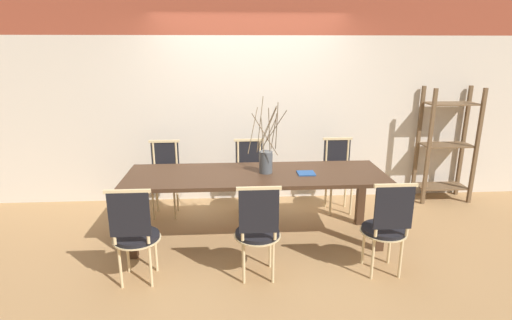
{
  "coord_description": "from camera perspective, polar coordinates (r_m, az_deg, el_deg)",
  "views": [
    {
      "loc": [
        -0.26,
        -4.05,
        2.08
      ],
      "look_at": [
        0.0,
        0.0,
        0.92
      ],
      "focal_mm": 28.0,
      "sensor_mm": 36.0,
      "label": 1
    }
  ],
  "objects": [
    {
      "name": "wall_rear",
      "position": [
        5.39,
        -0.91,
        10.83
      ],
      "size": [
        12.0,
        0.06,
        3.2
      ],
      "color": "beige",
      "rests_on": "ground_plane"
    },
    {
      "name": "chair_far_center",
      "position": [
        5.26,
        11.68,
        -1.88
      ],
      "size": [
        0.43,
        0.43,
        0.94
      ],
      "rotation": [
        0.0,
        0.0,
        3.14
      ],
      "color": "black",
      "rests_on": "ground_plane"
    },
    {
      "name": "chair_far_leftend",
      "position": [
        5.15,
        -12.9,
        -2.35
      ],
      "size": [
        0.43,
        0.43,
        0.94
      ],
      "rotation": [
        0.0,
        0.0,
        3.14
      ],
      "color": "black",
      "rests_on": "ground_plane"
    },
    {
      "name": "ground_plane",
      "position": [
        4.56,
        0.0,
        -11.2
      ],
      "size": [
        16.0,
        16.0,
        0.0
      ],
      "primitive_type": "plane",
      "color": "#A87F51"
    },
    {
      "name": "chair_far_left",
      "position": [
        5.09,
        -0.93,
        -2.17
      ],
      "size": [
        0.43,
        0.43,
        0.94
      ],
      "rotation": [
        0.0,
        0.0,
        3.14
      ],
      "color": "black",
      "rests_on": "ground_plane"
    },
    {
      "name": "dining_table",
      "position": [
        4.29,
        0.0,
        -3.17
      ],
      "size": [
        2.76,
        0.85,
        0.77
      ],
      "color": "#422B1C",
      "rests_on": "ground_plane"
    },
    {
      "name": "shelving_rack",
      "position": [
        6.03,
        25.56,
        1.91
      ],
      "size": [
        0.7,
        0.36,
        1.57
      ],
      "color": "brown",
      "rests_on": "ground_plane"
    },
    {
      "name": "chair_near_center",
      "position": [
        3.89,
        18.11,
        -8.86
      ],
      "size": [
        0.43,
        0.43,
        0.94
      ],
      "color": "black",
      "rests_on": "ground_plane"
    },
    {
      "name": "book_stack",
      "position": [
        4.28,
        7.16,
        -1.88
      ],
      "size": [
        0.18,
        0.17,
        0.01
      ],
      "color": "#234C8C",
      "rests_on": "dining_table"
    },
    {
      "name": "chair_near_left",
      "position": [
        3.64,
        0.27,
        -9.83
      ],
      "size": [
        0.43,
        0.43,
        0.94
      ],
      "color": "black",
      "rests_on": "ground_plane"
    },
    {
      "name": "vase_centerpiece",
      "position": [
        4.26,
        1.42,
        0.0
      ],
      "size": [
        0.42,
        0.38,
        0.81
      ],
      "color": "#4C5156",
      "rests_on": "dining_table"
    },
    {
      "name": "chair_near_leftend",
      "position": [
        3.73,
        -16.93,
        -9.87
      ],
      "size": [
        0.43,
        0.43,
        0.94
      ],
      "color": "black",
      "rests_on": "ground_plane"
    }
  ]
}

